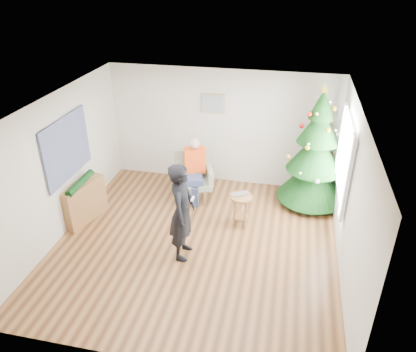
% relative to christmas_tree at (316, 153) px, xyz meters
% --- Properties ---
extents(floor, '(5.00, 5.00, 0.00)m').
position_rel_christmas_tree_xyz_m(floor, '(-2.03, -1.91, -1.15)').
color(floor, brown).
rests_on(floor, ground).
extents(ceiling, '(5.00, 5.00, 0.00)m').
position_rel_christmas_tree_xyz_m(ceiling, '(-2.03, -1.91, 1.45)').
color(ceiling, white).
rests_on(ceiling, wall_back).
extents(wall_back, '(5.00, 0.00, 5.00)m').
position_rel_christmas_tree_xyz_m(wall_back, '(-2.03, 0.59, 0.15)').
color(wall_back, silver).
rests_on(wall_back, floor).
extents(wall_front, '(5.00, 0.00, 5.00)m').
position_rel_christmas_tree_xyz_m(wall_front, '(-2.03, -4.41, 0.15)').
color(wall_front, silver).
rests_on(wall_front, floor).
extents(wall_left, '(0.00, 5.00, 5.00)m').
position_rel_christmas_tree_xyz_m(wall_left, '(-4.53, -1.91, 0.15)').
color(wall_left, silver).
rests_on(wall_left, floor).
extents(wall_right, '(0.00, 5.00, 5.00)m').
position_rel_christmas_tree_xyz_m(wall_right, '(0.47, -1.91, 0.15)').
color(wall_right, silver).
rests_on(wall_right, floor).
extents(window_panel, '(0.04, 1.30, 1.40)m').
position_rel_christmas_tree_xyz_m(window_panel, '(0.44, -0.91, 0.35)').
color(window_panel, white).
rests_on(window_panel, wall_right).
extents(curtains, '(0.05, 1.75, 1.50)m').
position_rel_christmas_tree_xyz_m(curtains, '(0.41, -0.91, 0.35)').
color(curtains, white).
rests_on(curtains, wall_right).
extents(christmas_tree, '(1.42, 1.42, 2.56)m').
position_rel_christmas_tree_xyz_m(christmas_tree, '(0.00, 0.00, 0.00)').
color(christmas_tree, '#3F2816').
rests_on(christmas_tree, floor).
extents(stool, '(0.43, 0.43, 0.65)m').
position_rel_christmas_tree_xyz_m(stool, '(-1.33, -1.13, -0.82)').
color(stool, brown).
rests_on(stool, floor).
extents(laptop, '(0.42, 0.38, 0.03)m').
position_rel_christmas_tree_xyz_m(laptop, '(-1.33, -1.13, -0.49)').
color(laptop, silver).
rests_on(laptop, stool).
extents(armchair, '(0.95, 0.92, 1.02)m').
position_rel_christmas_tree_xyz_m(armchair, '(-2.47, -0.29, -0.77)').
color(armchair, gray).
rests_on(armchair, floor).
extents(seated_person, '(0.54, 0.70, 1.34)m').
position_rel_christmas_tree_xyz_m(seated_person, '(-2.45, -0.35, -0.46)').
color(seated_person, navy).
rests_on(seated_person, armchair).
extents(standing_man, '(0.43, 0.65, 1.76)m').
position_rel_christmas_tree_xyz_m(standing_man, '(-2.17, -2.23, -0.27)').
color(standing_man, black).
rests_on(standing_man, floor).
extents(game_controller, '(0.04, 0.13, 0.04)m').
position_rel_christmas_tree_xyz_m(game_controller, '(-1.98, -2.26, 0.02)').
color(game_controller, white).
rests_on(game_controller, standing_man).
extents(console, '(0.55, 1.04, 0.80)m').
position_rel_christmas_tree_xyz_m(console, '(-4.36, -1.59, -0.75)').
color(console, brown).
rests_on(console, floor).
extents(garland, '(0.14, 0.90, 0.14)m').
position_rel_christmas_tree_xyz_m(garland, '(-4.36, -1.59, -0.33)').
color(garland, black).
rests_on(garland, console).
extents(tapestry, '(0.03, 1.50, 1.15)m').
position_rel_christmas_tree_xyz_m(tapestry, '(-4.49, -1.61, 0.40)').
color(tapestry, black).
rests_on(tapestry, wall_left).
extents(framed_picture, '(0.52, 0.05, 0.42)m').
position_rel_christmas_tree_xyz_m(framed_picture, '(-2.23, 0.55, 0.70)').
color(framed_picture, tan).
rests_on(framed_picture, wall_back).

